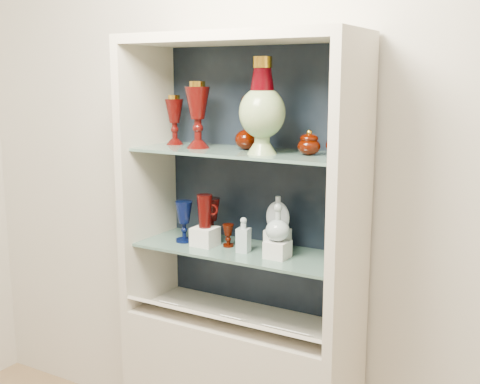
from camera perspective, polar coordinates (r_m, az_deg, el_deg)
The scene contains 30 objects.
wall_back at distance 2.66m, azimuth 2.38°, elevation 2.89°, with size 3.50×0.02×2.80m, color beige.
cabinet_back_panel at distance 2.64m, azimuth 2.07°, elevation 1.20°, with size 0.98×0.02×1.15m, color black.
cabinet_side_left at distance 2.75m, azimuth -8.69°, elevation 1.46°, with size 0.04×0.40×1.15m, color beige.
cabinet_side_right at distance 2.28m, azimuth 10.48°, elevation -0.53°, with size 0.04×0.40×1.15m, color beige.
cabinet_top_cap at distance 2.45m, azimuth 0.00°, elevation 14.42°, with size 1.00×0.40×0.04m, color beige.
shelf_lower at distance 2.56m, azimuth 0.23°, elevation -5.56°, with size 0.92×0.34×0.01m, color slate.
shelf_upper at distance 2.48m, azimuth 0.23°, elevation 3.80°, with size 0.92×0.34×0.01m, color slate.
label_ledge at distance 2.55m, azimuth -1.27°, elevation -11.98°, with size 0.92×0.18×0.01m, color beige.
label_card_0 at distance 2.52m, azimuth -0.53°, elevation -11.83°, with size 0.10×0.07×0.00m, color white.
label_card_1 at distance 2.40m, azimuth 5.74°, elevation -13.15°, with size 0.10×0.07×0.00m, color white.
label_card_2 at distance 2.68m, azimuth -6.39°, elevation -10.47°, with size 0.10×0.07×0.00m, color white.
label_card_3 at distance 2.44m, azimuth 3.50°, elevation -12.70°, with size 0.10×0.07×0.00m, color white.
pedestal_lamp_left at distance 2.72m, azimuth -6.23°, elevation 6.82°, with size 0.08×0.08×0.22m, color #4A0A08, non-canonical shape.
pedestal_lamp_right at distance 2.56m, azimuth -4.03°, elevation 7.30°, with size 0.11×0.11×0.28m, color #4A0A08, non-canonical shape.
enamel_urn at distance 2.36m, azimuth 2.12°, elevation 8.17°, with size 0.18×0.18×0.38m, color #0B4C1E, non-canonical shape.
ruby_decanter_a at distance 2.50m, azimuth 0.65°, elevation 6.93°, with size 0.10×0.10×0.25m, color #3E0B00, non-canonical shape.
ruby_decanter_b at distance 2.37m, azimuth 9.17°, elevation 5.87°, with size 0.08×0.08×0.20m, color #3E0B00, non-canonical shape.
lidded_bowl at distance 2.35m, azimuth 6.57°, elevation 4.72°, with size 0.09×0.09×0.10m, color #3E0B00, non-canonical shape.
cobalt_goblet at distance 2.66m, azimuth -5.33°, elevation -2.81°, with size 0.08×0.08×0.18m, color #050E3C, non-canonical shape.
ruby_goblet_tall at distance 2.69m, azimuth -2.72°, elevation -2.58°, with size 0.08×0.08×0.19m, color #4A0A08, non-canonical shape.
ruby_goblet_small at distance 2.59m, azimuth -1.13°, elevation -4.14°, with size 0.05×0.05×0.10m, color #3E0B00, non-canonical shape.
riser_ruby_pitcher at distance 2.61m, azimuth -3.33°, elevation -4.22°, with size 0.10×0.10×0.08m, color silver.
ruby_pitcher at distance 2.58m, azimuth -3.36°, elevation -1.83°, with size 0.11×0.07×0.14m, color #4A0A08, non-canonical shape.
clear_square_bottle at distance 2.50m, azimuth 0.33°, elevation -4.07°, with size 0.05×0.05×0.15m, color #A5BABE, non-canonical shape.
riser_flat_flask at distance 2.54m, azimuth 3.58°, elevation -4.56°, with size 0.09×0.09×0.09m, color silver.
flat_flask at distance 2.51m, azimuth 3.61°, elevation -1.95°, with size 0.10×0.04×0.15m, color silver, non-canonical shape.
riser_clear_round_decanter at distance 2.44m, azimuth 3.57°, elevation -5.45°, with size 0.09×0.09×0.07m, color silver.
clear_round_decanter at distance 2.41m, azimuth 3.60°, elevation -2.97°, with size 0.10×0.10×0.15m, color #A5BABE, non-canonical shape.
riser_cameo_medallion at distance 2.41m, azimuth 9.91°, elevation -5.43°, with size 0.08×0.08×0.10m, color silver.
cameo_medallion at distance 2.38m, azimuth 10.00°, elevation -2.84°, with size 0.10×0.04×0.12m, color black, non-canonical shape.
Camera 1 is at (1.22, -0.58, 1.77)m, focal length 45.00 mm.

